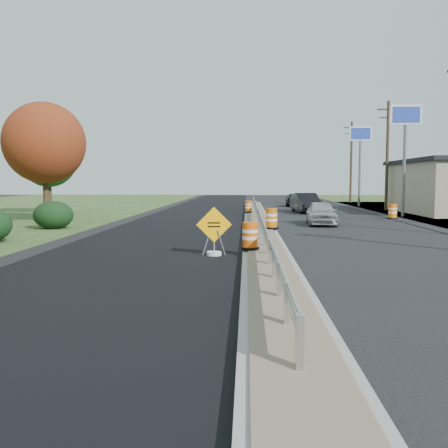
{
  "coord_description": "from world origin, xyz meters",
  "views": [
    {
      "loc": [
        -0.67,
        -20.14,
        2.59
      ],
      "look_at": [
        -1.45,
        -3.07,
        1.1
      ],
      "focal_mm": 40.0,
      "sensor_mm": 36.0,
      "label": 1
    }
  ],
  "objects_px": {
    "barrel_median_far": "(248,207)",
    "car_dark_mid": "(306,203)",
    "car_dark_far": "(295,200)",
    "barrel_median_near": "(250,236)",
    "barrel_median_mid": "(272,219)",
    "caution_sign": "(214,243)",
    "car_silver": "(321,213)",
    "barrel_shoulder_near": "(393,212)"
  },
  "relations": [
    {
      "from": "barrel_shoulder_near",
      "to": "barrel_median_far",
      "type": "bearing_deg",
      "value": 164.74
    },
    {
      "from": "barrel_median_near",
      "to": "car_dark_far",
      "type": "xyz_separation_m",
      "value": [
        4.74,
        33.67,
        -0.04
      ]
    },
    {
      "from": "barrel_median_near",
      "to": "barrel_median_mid",
      "type": "relative_size",
      "value": 0.93
    },
    {
      "from": "barrel_median_mid",
      "to": "car_dark_far",
      "type": "distance_m",
      "value": 26.54
    },
    {
      "from": "barrel_median_near",
      "to": "barrel_shoulder_near",
      "type": "xyz_separation_m",
      "value": [
        9.75,
        17.09,
        -0.2
      ]
    },
    {
      "from": "barrel_median_near",
      "to": "barrel_median_mid",
      "type": "height_order",
      "value": "barrel_median_mid"
    },
    {
      "from": "barrel_median_far",
      "to": "car_dark_far",
      "type": "height_order",
      "value": "car_dark_far"
    },
    {
      "from": "car_dark_far",
      "to": "barrel_median_mid",
      "type": "bearing_deg",
      "value": 86.92
    },
    {
      "from": "barrel_median_far",
      "to": "car_silver",
      "type": "bearing_deg",
      "value": -59.82
    },
    {
      "from": "barrel_shoulder_near",
      "to": "car_dark_far",
      "type": "height_order",
      "value": "car_dark_far"
    },
    {
      "from": "car_dark_far",
      "to": "barrel_median_far",
      "type": "bearing_deg",
      "value": 75.99
    },
    {
      "from": "caution_sign",
      "to": "barrel_shoulder_near",
      "type": "bearing_deg",
      "value": 48.54
    },
    {
      "from": "barrel_shoulder_near",
      "to": "car_silver",
      "type": "distance_m",
      "value": 7.21
    },
    {
      "from": "barrel_shoulder_near",
      "to": "car_silver",
      "type": "xyz_separation_m",
      "value": [
        -5.48,
        -4.68,
        0.22
      ]
    },
    {
      "from": "caution_sign",
      "to": "barrel_median_mid",
      "type": "distance_m",
      "value": 7.72
    },
    {
      "from": "barrel_median_mid",
      "to": "barrel_median_far",
      "type": "height_order",
      "value": "barrel_median_mid"
    },
    {
      "from": "caution_sign",
      "to": "barrel_median_near",
      "type": "distance_m",
      "value": 1.26
    },
    {
      "from": "barrel_shoulder_near",
      "to": "car_dark_far",
      "type": "relative_size",
      "value": 0.23
    },
    {
      "from": "barrel_median_far",
      "to": "car_dark_mid",
      "type": "height_order",
      "value": "car_dark_mid"
    },
    {
      "from": "caution_sign",
      "to": "car_silver",
      "type": "relative_size",
      "value": 0.41
    },
    {
      "from": "barrel_median_far",
      "to": "barrel_shoulder_near",
      "type": "xyz_separation_m",
      "value": [
        9.75,
        -2.66,
        -0.17
      ]
    },
    {
      "from": "barrel_median_near",
      "to": "barrel_shoulder_near",
      "type": "relative_size",
      "value": 0.93
    },
    {
      "from": "barrel_shoulder_near",
      "to": "car_dark_far",
      "type": "distance_m",
      "value": 17.31
    },
    {
      "from": "barrel_median_near",
      "to": "car_dark_mid",
      "type": "xyz_separation_m",
      "value": [
        4.68,
        23.59,
        0.11
      ]
    },
    {
      "from": "barrel_median_near",
      "to": "car_dark_far",
      "type": "relative_size",
      "value": 0.21
    },
    {
      "from": "caution_sign",
      "to": "car_dark_far",
      "type": "relative_size",
      "value": 0.38
    },
    {
      "from": "barrel_median_far",
      "to": "car_silver",
      "type": "relative_size",
      "value": 0.21
    },
    {
      "from": "car_dark_mid",
      "to": "car_dark_far",
      "type": "bearing_deg",
      "value": 82.87
    },
    {
      "from": "car_dark_mid",
      "to": "car_dark_far",
      "type": "xyz_separation_m",
      "value": [
        0.06,
        10.08,
        -0.15
      ]
    },
    {
      "from": "barrel_median_near",
      "to": "car_silver",
      "type": "bearing_deg",
      "value": 71.02
    },
    {
      "from": "barrel_median_mid",
      "to": "barrel_median_far",
      "type": "xyz_separation_m",
      "value": [
        -1.1,
        12.38,
        -0.06
      ]
    },
    {
      "from": "car_silver",
      "to": "car_dark_mid",
      "type": "bearing_deg",
      "value": 91.5
    },
    {
      "from": "barrel_median_far",
      "to": "car_dark_mid",
      "type": "xyz_separation_m",
      "value": [
        4.68,
        3.83,
        0.14
      ]
    },
    {
      "from": "caution_sign",
      "to": "car_dark_far",
      "type": "height_order",
      "value": "caution_sign"
    },
    {
      "from": "barrel_median_mid",
      "to": "barrel_median_near",
      "type": "bearing_deg",
      "value": -98.48
    },
    {
      "from": "caution_sign",
      "to": "car_dark_mid",
      "type": "distance_m",
      "value": 24.29
    },
    {
      "from": "caution_sign",
      "to": "barrel_median_far",
      "type": "relative_size",
      "value": 1.92
    },
    {
      "from": "caution_sign",
      "to": "car_silver",
      "type": "xyz_separation_m",
      "value": [
        5.51,
        12.39,
        0.27
      ]
    },
    {
      "from": "car_dark_far",
      "to": "car_dark_mid",
      "type": "bearing_deg",
      "value": 94.46
    },
    {
      "from": "car_silver",
      "to": "barrel_median_far",
      "type": "bearing_deg",
      "value": 123.79
    },
    {
      "from": "car_dark_far",
      "to": "caution_sign",
      "type": "bearing_deg",
      "value": 84.73
    },
    {
      "from": "car_silver",
      "to": "car_dark_mid",
      "type": "distance_m",
      "value": 11.18
    }
  ]
}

